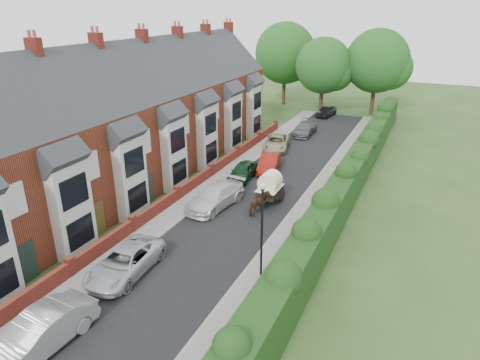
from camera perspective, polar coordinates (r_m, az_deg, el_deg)
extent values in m
plane|color=#2D4C1E|center=(20.80, -10.67, -16.07)|extent=(140.00, 140.00, 0.00)
cube|color=black|center=(29.15, 0.83, -3.67)|extent=(6.00, 58.00, 0.02)
cube|color=gray|center=(27.91, 8.59, -5.07)|extent=(2.20, 58.00, 0.12)
cube|color=gray|center=(30.72, -5.76, -2.26)|extent=(1.70, 58.00, 0.12)
cube|color=gray|center=(28.17, 6.54, -4.68)|extent=(0.18, 58.00, 0.13)
cube|color=gray|center=(30.36, -4.45, -2.51)|extent=(0.18, 58.00, 0.13)
cube|color=black|center=(27.02, 12.39, -3.51)|extent=(1.50, 58.00, 2.50)
cube|color=brown|center=(32.58, -17.08, 4.31)|extent=(8.00, 40.00, 6.50)
cube|color=#2C3035|center=(31.77, -17.75, 9.88)|extent=(8.00, 40.20, 8.00)
cube|color=#3F2D2D|center=(23.87, -26.36, -9.73)|extent=(0.08, 0.90, 2.10)
cube|color=silver|center=(22.35, -27.98, -2.49)|extent=(0.12, 1.20, 1.60)
cube|color=silver|center=(24.56, -21.44, -3.84)|extent=(0.70, 2.40, 5.20)
cube|color=black|center=(24.84, -20.44, -6.50)|extent=(0.06, 1.80, 1.60)
cube|color=black|center=(23.83, -21.21, -1.43)|extent=(0.06, 1.80, 1.60)
cube|color=#2C3035|center=(23.58, -22.71, 2.80)|extent=(1.70, 2.60, 1.70)
cube|color=#3F2D2D|center=(26.73, -18.30, -4.94)|extent=(0.08, 0.90, 2.10)
cube|color=silver|center=(25.37, -19.34, 1.71)|extent=(0.12, 1.20, 1.60)
cube|color=silver|center=(27.88, -14.28, 0.17)|extent=(0.70, 2.40, 5.20)
cube|color=black|center=(28.12, -13.46, -2.21)|extent=(0.06, 1.80, 1.60)
cube|color=black|center=(27.24, -13.91, 2.39)|extent=(0.06, 1.80, 1.60)
cube|color=#2C3035|center=(27.02, -15.13, 6.13)|extent=(1.70, 2.60, 1.70)
cube|color=#3F2D2D|center=(30.16, -12.03, -1.09)|extent=(0.08, 0.90, 2.10)
cube|color=silver|center=(28.94, -12.66, 4.93)|extent=(0.12, 1.20, 1.60)
cube|color=silver|center=(31.64, -8.73, 3.29)|extent=(0.70, 2.40, 5.20)
cube|color=black|center=(31.86, -8.05, 1.16)|extent=(0.06, 1.80, 1.60)
cube|color=black|center=(31.08, -8.29, 5.29)|extent=(0.06, 1.80, 1.60)
cube|color=#2C3035|center=(30.89, -9.30, 8.59)|extent=(1.70, 2.60, 1.70)
cube|color=#3F2D2D|center=(33.98, -7.11, 1.95)|extent=(0.08, 0.90, 2.10)
cube|color=silver|center=(32.88, -7.47, 7.37)|extent=(0.12, 1.20, 1.60)
cube|color=silver|center=(35.71, -4.38, 5.70)|extent=(0.70, 2.40, 5.20)
cube|color=black|center=(35.90, -3.81, 3.79)|extent=(0.06, 1.80, 1.60)
cube|color=black|center=(35.21, -3.91, 7.50)|extent=(0.06, 1.80, 1.60)
cube|color=#2C3035|center=(35.04, -4.75, 10.43)|extent=(1.70, 2.60, 1.70)
cube|color=#3F2D2D|center=(38.07, -3.21, 4.35)|extent=(0.08, 0.90, 2.10)
cube|color=silver|center=(37.08, -3.38, 9.23)|extent=(0.12, 1.20, 1.60)
cube|color=silver|center=(39.99, -0.92, 7.58)|extent=(0.70, 2.40, 5.20)
cube|color=black|center=(40.16, -0.43, 5.87)|extent=(0.06, 1.80, 1.60)
cube|color=black|center=(39.54, -0.44, 9.20)|extent=(0.06, 1.80, 1.60)
cube|color=#2C3035|center=(39.39, -1.15, 11.82)|extent=(1.70, 2.60, 1.70)
cube|color=#3F2D2D|center=(42.36, -0.06, 6.26)|extent=(0.08, 0.90, 2.10)
cube|color=silver|center=(41.46, -0.11, 10.67)|extent=(0.12, 1.20, 1.60)
cube|color=silver|center=(44.42, 1.89, 9.07)|extent=(0.70, 2.40, 5.20)
cube|color=black|center=(44.57, 2.31, 7.52)|extent=(0.06, 1.80, 1.60)
cube|color=black|center=(44.02, 2.36, 10.54)|extent=(0.06, 1.80, 1.60)
cube|color=#2C3035|center=(43.88, 1.75, 12.91)|extent=(1.70, 2.60, 1.70)
cube|color=#3F2D2D|center=(46.79, 2.52, 7.79)|extent=(0.08, 0.90, 2.10)
cube|color=silver|center=(45.97, 2.55, 11.81)|extent=(0.12, 1.20, 1.60)
cube|color=maroon|center=(27.77, -25.69, 15.10)|extent=(0.90, 0.50, 1.60)
cylinder|color=#A14330|center=(27.86, -26.31, 17.01)|extent=(0.20, 0.20, 0.50)
cylinder|color=#A14330|center=(27.55, -25.75, 17.06)|extent=(0.20, 0.20, 0.50)
cube|color=maroon|center=(31.24, -18.59, 16.68)|extent=(0.90, 0.50, 1.60)
cylinder|color=#A14330|center=(31.32, -19.10, 18.38)|extent=(0.20, 0.20, 0.50)
cylinder|color=#A14330|center=(31.05, -18.53, 18.43)|extent=(0.20, 0.20, 0.50)
cube|color=maroon|center=(35.09, -12.90, 17.75)|extent=(0.90, 0.50, 1.60)
cylinder|color=#A14330|center=(35.15, -13.32, 19.28)|extent=(0.20, 0.20, 0.50)
cylinder|color=#A14330|center=(34.91, -12.77, 19.31)|extent=(0.20, 0.20, 0.50)
cube|color=maroon|center=(39.19, -8.33, 18.48)|extent=(0.90, 0.50, 1.60)
cylinder|color=#A14330|center=(39.25, -8.67, 19.86)|extent=(0.20, 0.20, 0.50)
cylinder|color=#A14330|center=(39.04, -8.14, 19.88)|extent=(0.20, 0.20, 0.50)
cube|color=maroon|center=(43.48, -4.61, 19.00)|extent=(0.90, 0.50, 1.60)
cylinder|color=#A14330|center=(43.54, -4.89, 20.25)|extent=(0.20, 0.20, 0.50)
cylinder|color=#A14330|center=(43.34, -4.40, 20.25)|extent=(0.20, 0.20, 0.50)
cube|color=maroon|center=(47.91, -1.55, 19.36)|extent=(0.90, 0.50, 1.60)
cylinder|color=#A14330|center=(47.96, -1.79, 20.50)|extent=(0.20, 0.20, 0.50)
cylinder|color=#A14330|center=(47.79, -1.33, 20.50)|extent=(0.20, 0.20, 0.50)
cube|color=maroon|center=(22.33, -26.31, -13.89)|extent=(0.30, 4.70, 0.90)
cube|color=maroon|center=(25.07, -17.66, -8.33)|extent=(0.30, 4.70, 0.90)
cube|color=maroon|center=(28.43, -11.07, -3.84)|extent=(0.30, 4.70, 0.90)
cube|color=maroon|center=(32.22, -5.99, -0.31)|extent=(0.30, 4.70, 0.90)
cube|color=maroon|center=(36.31, -2.03, 2.46)|extent=(0.30, 4.70, 0.90)
cube|color=maroon|center=(40.59, 1.13, 4.64)|extent=(0.30, 4.70, 0.90)
cube|color=maroon|center=(45.03, 3.68, 6.40)|extent=(0.30, 4.70, 0.90)
cube|color=maroon|center=(23.55, -21.73, -10.78)|extent=(0.35, 0.35, 1.10)
cube|color=maroon|center=(26.64, -14.16, -5.76)|extent=(0.35, 0.35, 1.10)
cube|color=maroon|center=(30.24, -8.38, -1.79)|extent=(0.35, 0.35, 1.10)
cube|color=maroon|center=(34.20, -3.90, 1.32)|extent=(0.35, 0.35, 1.10)
cube|color=maroon|center=(38.40, -0.37, 3.76)|extent=(0.35, 0.35, 1.10)
cube|color=maroon|center=(42.77, 2.47, 5.70)|extent=(0.35, 0.35, 1.10)
cube|color=maroon|center=(47.27, 4.79, 7.26)|extent=(0.35, 0.35, 1.10)
cylinder|color=black|center=(20.99, 2.91, -7.37)|extent=(0.12, 0.12, 4.80)
cylinder|color=black|center=(19.89, 3.04, -1.23)|extent=(0.20, 0.20, 0.10)
sphere|color=silver|center=(19.83, 3.05, -0.84)|extent=(0.32, 0.32, 0.32)
cylinder|color=#332316|center=(55.55, 10.80, 11.16)|extent=(0.50, 0.50, 4.75)
sphere|color=#1D511B|center=(55.00, 11.07, 14.75)|extent=(6.80, 6.80, 6.80)
sphere|color=#1D511B|center=(55.07, 12.51, 13.95)|extent=(4.76, 4.76, 4.76)
cylinder|color=#332316|center=(56.36, 17.35, 10.97)|extent=(0.50, 0.50, 5.25)
sphere|color=#1D511B|center=(55.79, 17.82, 14.87)|extent=(7.60, 7.60, 7.60)
sphere|color=#1D511B|center=(56.00, 19.35, 13.95)|extent=(5.32, 5.32, 5.32)
cylinder|color=#332316|center=(59.98, 5.89, 12.60)|extent=(0.50, 0.50, 5.50)
sphere|color=#1D511B|center=(59.43, 6.05, 16.47)|extent=(8.00, 8.00, 8.00)
sphere|color=#1D511B|center=(59.31, 7.63, 15.64)|extent=(5.60, 5.60, 5.60)
imported|color=#A6A6AB|center=(19.58, -25.16, -18.00)|extent=(1.97, 4.90, 1.58)
imported|color=silver|center=(22.87, -15.07, -10.51)|extent=(2.55, 5.03, 1.36)
imported|color=silver|center=(29.04, -3.33, -2.21)|extent=(2.77, 5.34, 1.48)
imported|color=#0F331A|center=(33.61, 0.34, 1.17)|extent=(1.78, 3.92, 1.31)
imported|color=maroon|center=(35.42, 3.92, 2.30)|extent=(2.28, 4.37, 1.37)
imported|color=tan|center=(40.87, 4.90, 4.99)|extent=(3.12, 5.07, 1.31)
imported|color=#575A5E|center=(45.93, 8.59, 6.78)|extent=(1.96, 4.60, 1.32)
imported|color=black|center=(54.32, 11.43, 9.01)|extent=(2.11, 4.09, 1.33)
imported|color=#432B18|center=(27.91, 2.59, -3.23)|extent=(1.17, 1.91, 1.50)
cube|color=black|center=(29.47, 3.99, -1.51)|extent=(1.27, 2.12, 0.53)
cylinder|color=#F8ECC0|center=(29.18, 4.03, -0.18)|extent=(1.38, 1.32, 1.38)
cube|color=#F8ECC0|center=(29.36, 4.00, -1.04)|extent=(1.40, 2.17, 0.04)
cylinder|color=black|center=(30.40, 3.18, -1.59)|extent=(0.08, 0.95, 0.95)
cylinder|color=black|center=(29.98, 5.63, -2.03)|extent=(0.08, 0.95, 0.95)
cylinder|color=black|center=(28.57, 2.46, -2.15)|extent=(0.06, 1.91, 0.06)
cylinder|color=black|center=(28.33, 3.85, -2.41)|extent=(0.06, 1.91, 0.06)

